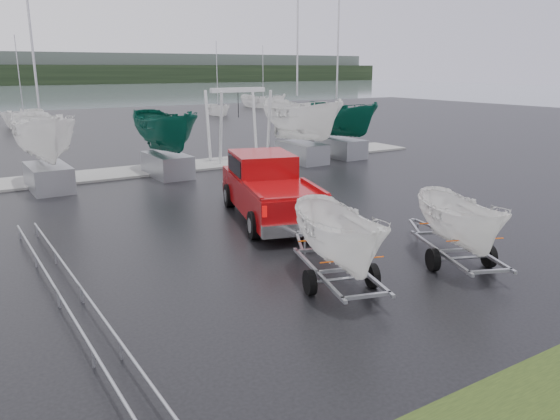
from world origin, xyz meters
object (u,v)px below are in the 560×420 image
at_px(trailer_hitched, 341,187).
at_px(pickup_truck, 268,185).
at_px(boat_hoist, 238,114).
at_px(trailer_parked, 464,180).

bearing_deg(trailer_hitched, pickup_truck, 90.00).
xyz_separation_m(pickup_truck, boat_hoist, (4.72, 10.92, 1.53)).
bearing_deg(boat_hoist, trailer_parked, -99.56).
bearing_deg(trailer_parked, pickup_truck, 126.01).
bearing_deg(pickup_truck, trailer_hitched, -90.00).
xyz_separation_m(trailer_hitched, trailer_parked, (3.64, -0.55, -0.13)).
height_order(trailer_hitched, boat_hoist, trailer_hitched).
relative_size(pickup_truck, trailer_parked, 1.60).
relative_size(pickup_truck, trailer_hitched, 1.51).
height_order(trailer_parked, boat_hoist, trailer_parked).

